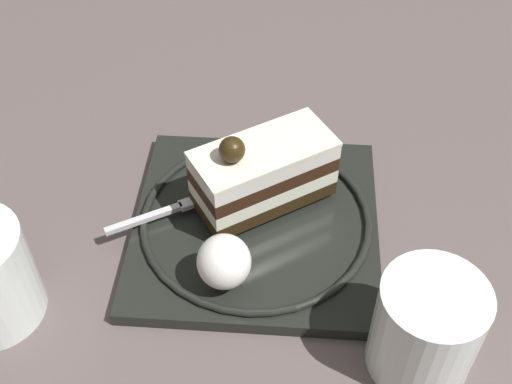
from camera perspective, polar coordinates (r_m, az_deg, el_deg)
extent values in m
plane|color=#584C4B|center=(0.57, 2.63, -5.24)|extent=(2.40, 2.40, 0.00)
cube|color=black|center=(0.58, 0.00, -2.92)|extent=(0.23, 0.23, 0.01)
torus|color=black|center=(0.57, 0.00, -2.29)|extent=(0.22, 0.22, 0.01)
cube|color=black|center=(0.58, 0.65, 0.04)|extent=(0.10, 0.13, 0.01)
cube|color=white|center=(0.57, 0.66, 1.03)|extent=(0.10, 0.13, 0.01)
cube|color=black|center=(0.56, 0.67, 2.04)|extent=(0.10, 0.13, 0.01)
cube|color=white|center=(0.55, 0.69, 3.10)|extent=(0.10, 0.13, 0.01)
cube|color=white|center=(0.55, 0.69, 3.76)|extent=(0.10, 0.13, 0.00)
sphere|color=black|center=(0.53, -2.09, 3.69)|extent=(0.02, 0.02, 0.02)
ellipsoid|color=white|center=(0.51, -2.79, -6.05)|extent=(0.04, 0.04, 0.05)
cube|color=silver|center=(0.57, -9.68, -2.30)|extent=(0.03, 0.07, 0.00)
cube|color=silver|center=(0.58, -5.91, -1.01)|extent=(0.02, 0.02, 0.00)
cube|color=silver|center=(0.58, -3.60, -0.61)|extent=(0.01, 0.03, 0.00)
cube|color=silver|center=(0.59, -3.73, -0.39)|extent=(0.01, 0.03, 0.00)
cube|color=silver|center=(0.59, -3.85, -0.18)|extent=(0.01, 0.03, 0.00)
cube|color=silver|center=(0.59, -3.98, 0.03)|extent=(0.01, 0.03, 0.00)
cylinder|color=white|center=(0.49, 14.50, -11.42)|extent=(0.08, 0.08, 0.09)
cylinder|color=orange|center=(0.51, 14.13, -12.48)|extent=(0.07, 0.07, 0.04)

